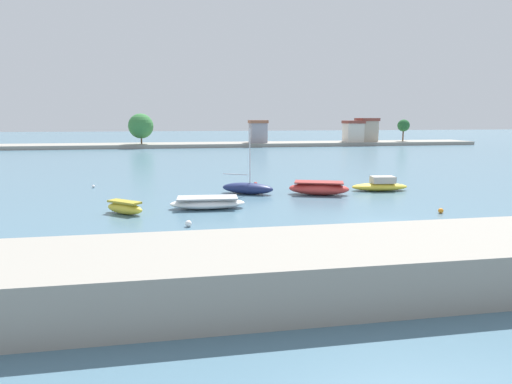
# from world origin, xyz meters

# --- Properties ---
(ground_plane) EXTENTS (400.00, 400.00, 0.00)m
(ground_plane) POSITION_xyz_m (0.00, 0.00, 0.00)
(ground_plane) COLOR slate
(seawall_embankment) EXTENTS (65.39, 5.54, 1.98)m
(seawall_embankment) POSITION_xyz_m (0.00, -9.02, 0.99)
(seawall_embankment) COLOR gray
(seawall_embankment) RESTS_ON ground
(moored_boat_0) EXTENTS (3.11, 2.83, 0.94)m
(moored_boat_0) POSITION_xyz_m (-16.65, 6.58, 0.45)
(moored_boat_0) COLOR yellow
(moored_boat_0) RESTS_ON ground
(moored_boat_1) EXTENTS (5.69, 2.49, 0.87)m
(moored_boat_1) POSITION_xyz_m (-10.79, 7.46, 0.42)
(moored_boat_1) COLOR white
(moored_boat_1) RESTS_ON ground
(moored_boat_2) EXTENTS (4.91, 3.60, 5.80)m
(moored_boat_2) POSITION_xyz_m (-6.89, 13.14, 0.52)
(moored_boat_2) COLOR navy
(moored_boat_2) RESTS_ON ground
(moored_boat_3) EXTENTS (5.64, 3.62, 1.16)m
(moored_boat_3) POSITION_xyz_m (-0.75, 11.68, 0.56)
(moored_boat_3) COLOR #C63833
(moored_boat_3) RESTS_ON ground
(moored_boat_4) EXTENTS (5.38, 2.23, 1.34)m
(moored_boat_4) POSITION_xyz_m (5.53, 12.70, 0.50)
(moored_boat_4) COLOR yellow
(moored_boat_4) RESTS_ON ground
(mooring_buoy_0) EXTENTS (0.37, 0.37, 0.37)m
(mooring_buoy_0) POSITION_xyz_m (5.44, 2.95, 0.18)
(mooring_buoy_0) COLOR orange
(mooring_buoy_0) RESTS_ON ground
(mooring_buoy_1) EXTENTS (0.36, 0.36, 0.36)m
(mooring_buoy_1) POSITION_xyz_m (-5.37, 17.76, 0.18)
(mooring_buoy_1) COLOR red
(mooring_buoy_1) RESTS_ON ground
(mooring_buoy_2) EXTENTS (0.41, 0.41, 0.41)m
(mooring_buoy_2) POSITION_xyz_m (-12.31, 2.15, 0.20)
(mooring_buoy_2) COLOR white
(mooring_buoy_2) RESTS_ON ground
(mooring_buoy_3) EXTENTS (0.30, 0.30, 0.30)m
(mooring_buoy_3) POSITION_xyz_m (-21.09, 18.93, 0.15)
(mooring_buoy_3) COLOR white
(mooring_buoy_3) RESTS_ON ground
(distant_shoreline) EXTENTS (119.96, 9.95, 7.65)m
(distant_shoreline) POSITION_xyz_m (3.05, 77.71, 1.65)
(distant_shoreline) COLOR gray
(distant_shoreline) RESTS_ON ground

